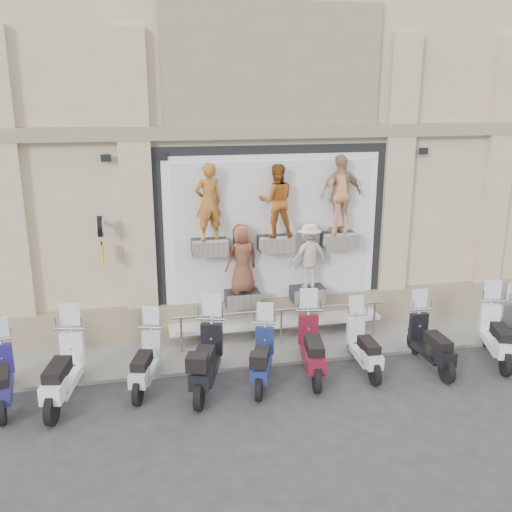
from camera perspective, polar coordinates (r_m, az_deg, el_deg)
The scene contains 15 objects.
ground at distance 11.77m, azimuth 4.99°, elevation -12.97°, with size 90.00×90.00×0.00m, color #2D2D30.
sidewalk at distance 13.56m, azimuth 2.40°, elevation -8.65°, with size 16.00×2.20×0.08m, color gray.
building at distance 17.12m, azimuth -1.60°, elevation 17.01°, with size 14.00×8.60×12.00m, color beige, non-canonical shape.
shop_vitrine at distance 13.38m, azimuth 2.26°, elevation 1.90°, with size 5.60×0.83×4.30m.
guard_rail at distance 13.30m, azimuth 2.53°, elevation -7.16°, with size 5.06×0.10×0.93m, color #9EA0A5, non-canonical shape.
clock_sign_bracket at distance 12.66m, azimuth -15.26°, elevation 2.23°, with size 0.10×0.80×1.02m.
scooter_a at distance 11.80m, azimuth -24.20°, elevation -10.16°, with size 0.55×1.90×1.54m, color navy, non-canonical shape.
scooter_b at distance 11.46m, azimuth -18.82°, elevation -9.81°, with size 0.62×2.14×1.74m, color silver, non-canonical shape.
scooter_c at distance 11.63m, azimuth -11.03°, elevation -9.49°, with size 0.54×1.84×1.49m, color #ABB0B9, non-canonical shape.
scooter_d at distance 11.35m, azimuth -5.02°, elevation -9.21°, with size 0.62×2.14×1.74m, color black, non-canonical shape.
scooter_e at distance 11.57m, azimuth 0.63°, elevation -9.24°, with size 0.54×1.86×1.51m, color navy, non-canonical shape.
scooter_f at distance 11.94m, azimuth 5.65°, elevation -8.09°, with size 0.60×2.05×1.67m, color #5A0F1D, non-canonical shape.
scooter_g at distance 12.31m, azimuth 10.80°, elevation -8.06°, with size 0.53×1.81×1.47m, color #BABCC2, non-canonical shape.
scooter_h at distance 12.75m, azimuth 17.17°, elevation -7.41°, with size 0.56×1.92×1.56m, color black, non-canonical shape.
scooter_i at distance 13.57m, azimuth 23.07°, elevation -6.39°, with size 0.59×2.02×1.64m, color silver, non-canonical shape.
Camera 1 is at (-3.11, -9.83, 5.68)m, focal length 40.00 mm.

